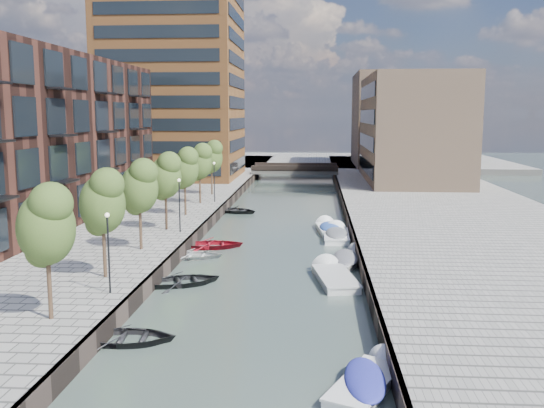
# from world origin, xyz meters

# --- Properties ---
(water) EXTENTS (300.00, 300.00, 0.00)m
(water) POSITION_xyz_m (0.00, 40.00, 0.00)
(water) COLOR #38473F
(water) RESTS_ON ground
(quay_right) EXTENTS (20.00, 140.00, 1.00)m
(quay_right) POSITION_xyz_m (16.00, 40.00, 0.50)
(quay_right) COLOR gray
(quay_right) RESTS_ON ground
(quay_wall_left) EXTENTS (0.25, 140.00, 1.00)m
(quay_wall_left) POSITION_xyz_m (-6.10, 40.00, 0.50)
(quay_wall_left) COLOR #332823
(quay_wall_left) RESTS_ON ground
(quay_wall_right) EXTENTS (0.25, 140.00, 1.00)m
(quay_wall_right) POSITION_xyz_m (6.10, 40.00, 0.50)
(quay_wall_right) COLOR #332823
(quay_wall_right) RESTS_ON ground
(far_closure) EXTENTS (80.00, 40.00, 1.00)m
(far_closure) POSITION_xyz_m (0.00, 100.00, 0.50)
(far_closure) COLOR gray
(far_closure) RESTS_ON ground
(apartment_block) EXTENTS (8.00, 38.00, 14.00)m
(apartment_block) POSITION_xyz_m (-20.00, 30.00, 8.00)
(apartment_block) COLOR black
(apartment_block) RESTS_ON quay_left
(tower) EXTENTS (18.00, 18.00, 30.00)m
(tower) POSITION_xyz_m (-17.00, 65.00, 16.00)
(tower) COLOR #9B5C2D
(tower) RESTS_ON quay_left
(tan_block_near) EXTENTS (12.00, 25.00, 14.00)m
(tan_block_near) POSITION_xyz_m (16.00, 62.00, 8.00)
(tan_block_near) COLOR #A17F62
(tan_block_near) RESTS_ON quay_right
(tan_block_far) EXTENTS (12.00, 20.00, 16.00)m
(tan_block_far) POSITION_xyz_m (16.00, 88.00, 9.00)
(tan_block_far) COLOR #A17F62
(tan_block_far) RESTS_ON quay_right
(bridge) EXTENTS (13.00, 6.00, 1.30)m
(bridge) POSITION_xyz_m (0.00, 72.00, 1.39)
(bridge) COLOR gray
(bridge) RESTS_ON ground
(tree_0) EXTENTS (2.50, 2.50, 5.95)m
(tree_0) POSITION_xyz_m (-8.50, 4.00, 5.31)
(tree_0) COLOR #382619
(tree_0) RESTS_ON quay_left
(tree_1) EXTENTS (2.50, 2.50, 5.95)m
(tree_1) POSITION_xyz_m (-8.50, 11.00, 5.31)
(tree_1) COLOR #382619
(tree_1) RESTS_ON quay_left
(tree_2) EXTENTS (2.50, 2.50, 5.95)m
(tree_2) POSITION_xyz_m (-8.50, 18.00, 5.31)
(tree_2) COLOR #382619
(tree_2) RESTS_ON quay_left
(tree_3) EXTENTS (2.50, 2.50, 5.95)m
(tree_3) POSITION_xyz_m (-8.50, 25.00, 5.31)
(tree_3) COLOR #382619
(tree_3) RESTS_ON quay_left
(tree_4) EXTENTS (2.50, 2.50, 5.95)m
(tree_4) POSITION_xyz_m (-8.50, 32.00, 5.31)
(tree_4) COLOR #382619
(tree_4) RESTS_ON quay_left
(tree_5) EXTENTS (2.50, 2.50, 5.95)m
(tree_5) POSITION_xyz_m (-8.50, 39.00, 5.31)
(tree_5) COLOR #382619
(tree_5) RESTS_ON quay_left
(tree_6) EXTENTS (2.50, 2.50, 5.95)m
(tree_6) POSITION_xyz_m (-8.50, 46.00, 5.31)
(tree_6) COLOR #382619
(tree_6) RESTS_ON quay_left
(lamp_0) EXTENTS (0.24, 0.24, 4.12)m
(lamp_0) POSITION_xyz_m (-7.20, 8.00, 3.51)
(lamp_0) COLOR black
(lamp_0) RESTS_ON quay_left
(lamp_1) EXTENTS (0.24, 0.24, 4.12)m
(lamp_1) POSITION_xyz_m (-7.20, 24.00, 3.51)
(lamp_1) COLOR black
(lamp_1) RESTS_ON quay_left
(lamp_2) EXTENTS (0.24, 0.24, 4.12)m
(lamp_2) POSITION_xyz_m (-7.20, 40.00, 3.51)
(lamp_2) COLOR black
(lamp_2) RESTS_ON quay_left
(sloop_0) EXTENTS (5.34, 4.68, 0.92)m
(sloop_0) POSITION_xyz_m (-4.59, 13.19, 0.00)
(sloop_0) COLOR black
(sloop_0) RESTS_ON ground
(sloop_1) EXTENTS (4.53, 3.39, 0.90)m
(sloop_1) POSITION_xyz_m (-5.08, 3.97, 0.00)
(sloop_1) COLOR black
(sloop_1) RESTS_ON ground
(sloop_2) EXTENTS (5.11, 4.03, 0.96)m
(sloop_2) POSITION_xyz_m (-4.53, 23.14, 0.00)
(sloop_2) COLOR maroon
(sloop_2) RESTS_ON ground
(sloop_3) EXTENTS (4.37, 3.33, 0.85)m
(sloop_3) POSITION_xyz_m (-5.33, 19.75, 0.00)
(sloop_3) COLOR silver
(sloop_3) RESTS_ON ground
(sloop_4) EXTENTS (5.38, 4.65, 0.93)m
(sloop_4) POSITION_xyz_m (-4.95, 39.48, 0.00)
(sloop_4) COLOR black
(sloop_4) RESTS_ON ground
(motorboat_0) EXTENTS (3.44, 4.99, 1.58)m
(motorboat_0) POSITION_xyz_m (5.19, 0.41, 0.19)
(motorboat_0) COLOR white
(motorboat_0) RESTS_ON ground
(motorboat_1) EXTENTS (3.56, 5.58, 1.76)m
(motorboat_1) POSITION_xyz_m (5.40, 19.20, 0.21)
(motorboat_1) COLOR beige
(motorboat_1) RESTS_ON ground
(motorboat_2) EXTENTS (2.90, 5.98, 1.91)m
(motorboat_2) POSITION_xyz_m (4.24, 14.95, 0.11)
(motorboat_2) COLOR silver
(motorboat_2) RESTS_ON ground
(motorboat_3) EXTENTS (2.44, 5.52, 1.78)m
(motorboat_3) POSITION_xyz_m (4.31, 30.24, 0.22)
(motorboat_3) COLOR white
(motorboat_3) RESTS_ON ground
(motorboat_4) EXTENTS (2.02, 5.63, 1.87)m
(motorboat_4) POSITION_xyz_m (4.87, 27.44, 0.23)
(motorboat_4) COLOR white
(motorboat_4) RESTS_ON ground
(car) EXTENTS (2.04, 3.82, 1.24)m
(car) POSITION_xyz_m (10.96, 61.84, 1.62)
(car) COLOR #939597
(car) RESTS_ON quay_right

